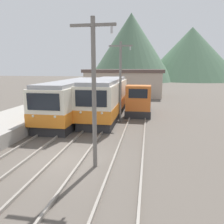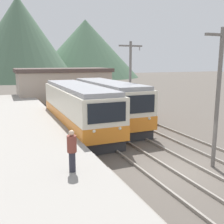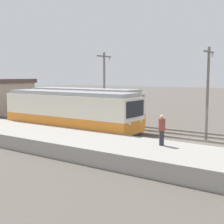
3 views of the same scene
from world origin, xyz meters
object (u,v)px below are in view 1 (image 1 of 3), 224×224
at_px(commuter_train_center, 106,100).
at_px(catenary_mast_near, 94,89).
at_px(catenary_mast_mid, 121,79).
at_px(shunting_locomotive, 139,102).
at_px(commuter_train_left, 74,101).

relative_size(commuter_train_center, catenary_mast_near, 1.61).
relative_size(catenary_mast_near, catenary_mast_mid, 1.00).
height_order(shunting_locomotive, catenary_mast_near, catenary_mast_near).
relative_size(commuter_train_left, commuter_train_center, 1.11).
bearing_deg(shunting_locomotive, catenary_mast_near, -96.79).
bearing_deg(commuter_train_center, catenary_mast_near, -81.75).
xyz_separation_m(commuter_train_left, shunting_locomotive, (5.80, 3.00, -0.43)).
xyz_separation_m(shunting_locomotive, catenary_mast_mid, (-1.49, -3.25, 2.49)).
xyz_separation_m(shunting_locomotive, catenary_mast_near, (-1.49, -12.53, 2.49)).
xyz_separation_m(commuter_train_center, catenary_mast_mid, (1.51, -1.11, 2.02)).
distance_m(commuter_train_left, commuter_train_center, 2.93).
distance_m(commuter_train_center, shunting_locomotive, 3.71).
distance_m(commuter_train_left, catenary_mast_mid, 4.78).
relative_size(commuter_train_left, shunting_locomotive, 2.14).
bearing_deg(shunting_locomotive, catenary_mast_mid, -114.68).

